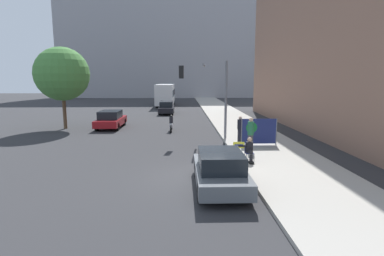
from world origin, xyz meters
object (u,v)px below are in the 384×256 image
at_px(parked_car_curbside, 220,170).
at_px(street_tree_near_curb, 62,74).
at_px(pedestrian_behind, 240,129).
at_px(jogger_on_sidewalk, 251,134).
at_px(protest_banner, 259,131).
at_px(city_bus_on_road, 166,93).
at_px(seated_protester, 249,149).
at_px(car_on_road_nearest, 111,119).
at_px(motorcycle_on_road, 171,124).
at_px(traffic_light_pole, 208,86).
at_px(car_on_road_midblock, 167,108).

distance_m(parked_car_curbside, street_tree_near_curb, 18.44).
bearing_deg(pedestrian_behind, jogger_on_sidewalk, -66.09).
distance_m(jogger_on_sidewalk, protest_banner, 1.67).
bearing_deg(city_bus_on_road, protest_banner, -76.33).
height_order(seated_protester, pedestrian_behind, pedestrian_behind).
xyz_separation_m(seated_protester, car_on_road_nearest, (-9.19, 11.32, -0.04)).
bearing_deg(street_tree_near_curb, motorcycle_on_road, -9.72).
height_order(parked_car_curbside, city_bus_on_road, city_bus_on_road).
relative_size(seated_protester, parked_car_curbside, 0.28).
distance_m(jogger_on_sidewalk, motorcycle_on_road, 8.79).
bearing_deg(city_bus_on_road, car_on_road_nearest, -99.08).
distance_m(protest_banner, car_on_road_nearest, 13.08).
xyz_separation_m(jogger_on_sidewalk, motorcycle_on_road, (-4.60, 7.47, -0.56)).
bearing_deg(traffic_light_pole, pedestrian_behind, -37.79).
height_order(parked_car_curbside, car_on_road_nearest, car_on_road_nearest).
relative_size(pedestrian_behind, protest_banner, 0.75).
bearing_deg(protest_banner, city_bus_on_road, 103.67).
xyz_separation_m(traffic_light_pole, car_on_road_midblock, (-3.61, 15.65, -2.88)).
bearing_deg(car_on_road_midblock, parked_car_curbside, -82.45).
bearing_deg(city_bus_on_road, parked_car_curbside, -83.67).
distance_m(seated_protester, jogger_on_sidewalk, 2.23).
bearing_deg(car_on_road_nearest, street_tree_near_curb, -177.00).
xyz_separation_m(car_on_road_nearest, street_tree_near_curb, (-3.71, -0.19, 3.74)).
height_order(jogger_on_sidewalk, traffic_light_pole, traffic_light_pole).
xyz_separation_m(seated_protester, traffic_light_pole, (-1.47, 6.18, 2.85)).
xyz_separation_m(protest_banner, parked_car_curbside, (-3.13, -6.68, -0.29)).
distance_m(jogger_on_sidewalk, pedestrian_behind, 2.57).
bearing_deg(car_on_road_midblock, pedestrian_behind, -72.14).
height_order(protest_banner, car_on_road_midblock, protest_banner).
bearing_deg(traffic_light_pole, seated_protester, -76.65).
xyz_separation_m(seated_protester, jogger_on_sidewalk, (0.54, 2.14, 0.34)).
distance_m(jogger_on_sidewalk, city_bus_on_road, 31.34).
bearing_deg(parked_car_curbside, pedestrian_behind, 74.09).
distance_m(seated_protester, car_on_road_nearest, 14.58).
bearing_deg(pedestrian_behind, motorcycle_on_road, 154.44).
bearing_deg(seated_protester, parked_car_curbside, -118.11).
bearing_deg(protest_banner, pedestrian_behind, 129.45).
bearing_deg(car_on_road_midblock, car_on_road_nearest, -111.39).
bearing_deg(motorcycle_on_road, car_on_road_midblock, 94.73).
bearing_deg(traffic_light_pole, car_on_road_midblock, 102.98).
xyz_separation_m(jogger_on_sidewalk, city_bus_on_road, (-6.29, 30.69, 0.81)).
bearing_deg(jogger_on_sidewalk, protest_banner, -105.13).
distance_m(jogger_on_sidewalk, car_on_road_midblock, 20.48).
xyz_separation_m(motorcycle_on_road, street_tree_near_curb, (-8.84, 1.51, 3.92)).
xyz_separation_m(seated_protester, street_tree_near_curb, (-12.90, 11.12, 3.70)).
bearing_deg(street_tree_near_curb, parked_car_curbside, -51.94).
height_order(seated_protester, traffic_light_pole, traffic_light_pole).
relative_size(protest_banner, motorcycle_on_road, 0.98).
height_order(jogger_on_sidewalk, parked_car_curbside, jogger_on_sidewalk).
relative_size(traffic_light_pole, car_on_road_nearest, 1.15).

